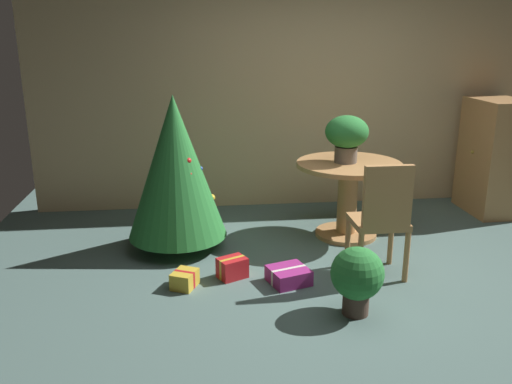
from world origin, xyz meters
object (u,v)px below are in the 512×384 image
at_px(holiday_tree, 175,167).
at_px(flower_vase, 347,134).
at_px(gift_box_purple, 289,275).
at_px(round_dining_table, 348,188).
at_px(gift_box_red, 232,268).
at_px(wooden_chair_near, 382,216).
at_px(potted_plant, 357,276).
at_px(wooden_cabinet, 495,157).
at_px(gift_box_gold, 185,279).

bearing_deg(holiday_tree, flower_vase, 4.71).
bearing_deg(gift_box_purple, flower_vase, 53.98).
distance_m(round_dining_table, gift_box_red, 1.46).
height_order(wooden_chair_near, potted_plant, wooden_chair_near).
relative_size(wooden_chair_near, gift_box_red, 3.55).
relative_size(round_dining_table, wooden_cabinet, 0.80).
height_order(gift_box_red, wooden_cabinet, wooden_cabinet).
distance_m(holiday_tree, potted_plant, 1.90).
relative_size(round_dining_table, gift_box_red, 3.68).
distance_m(flower_vase, gift_box_gold, 2.00).
bearing_deg(gift_box_gold, round_dining_table, 31.08).
xyz_separation_m(wooden_chair_near, potted_plant, (-0.35, -0.54, -0.24)).
distance_m(gift_box_gold, wooden_cabinet, 3.66).
xyz_separation_m(holiday_tree, potted_plant, (1.25, -1.35, -0.47)).
distance_m(wooden_chair_near, gift_box_red, 1.25).
relative_size(wooden_chair_near, gift_box_gold, 3.75).
bearing_deg(wooden_chair_near, potted_plant, -122.92).
height_order(flower_vase, wooden_chair_near, flower_vase).
distance_m(round_dining_table, gift_box_gold, 1.84).
distance_m(holiday_tree, gift_box_purple, 1.39).
bearing_deg(gift_box_purple, round_dining_table, 52.33).
xyz_separation_m(flower_vase, wooden_cabinet, (1.80, 0.53, -0.38)).
distance_m(round_dining_table, gift_box_purple, 1.26).
xyz_separation_m(flower_vase, gift_box_purple, (-0.69, -0.95, -0.93)).
height_order(wooden_chair_near, gift_box_purple, wooden_chair_near).
bearing_deg(gift_box_purple, gift_box_gold, 178.87).
bearing_deg(gift_box_purple, potted_plant, -54.21).
distance_m(round_dining_table, wooden_cabinet, 1.85).
bearing_deg(wooden_cabinet, wooden_chair_near, -140.25).
bearing_deg(flower_vase, holiday_tree, -175.29).
height_order(gift_box_purple, potted_plant, potted_plant).
distance_m(gift_box_red, potted_plant, 1.07).
height_order(wooden_chair_near, holiday_tree, holiday_tree).
bearing_deg(round_dining_table, gift_box_red, -145.49).
relative_size(gift_box_purple, gift_box_gold, 1.43).
height_order(wooden_chair_near, wooden_cabinet, wooden_cabinet).
xyz_separation_m(wooden_chair_near, gift_box_purple, (-0.73, -0.01, -0.46)).
xyz_separation_m(flower_vase, holiday_tree, (-1.56, -0.13, -0.23)).
bearing_deg(holiday_tree, gift_box_gold, -85.46).
height_order(wooden_chair_near, gift_box_gold, wooden_chair_near).
relative_size(flower_vase, wooden_chair_near, 0.46).
height_order(round_dining_table, gift_box_purple, round_dining_table).
distance_m(round_dining_table, flower_vase, 0.51).
bearing_deg(gift_box_gold, gift_box_purple, -1.13).
bearing_deg(round_dining_table, flower_vase, 161.20).
bearing_deg(flower_vase, gift_box_purple, -126.02).
xyz_separation_m(wooden_chair_near, gift_box_gold, (-1.53, 0.00, -0.46)).
bearing_deg(flower_vase, wooden_chair_near, -87.94).
relative_size(flower_vase, gift_box_gold, 1.73).
bearing_deg(gift_box_gold, wooden_cabinet, 23.94).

